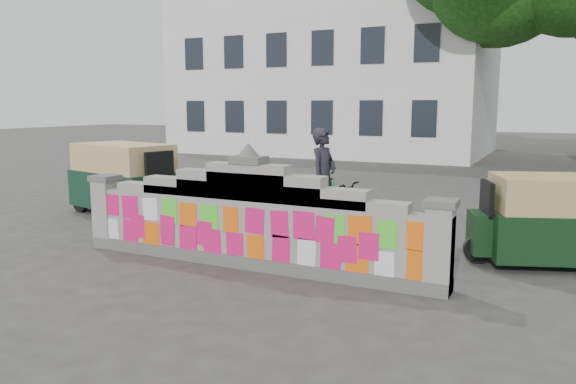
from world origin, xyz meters
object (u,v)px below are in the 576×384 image
pedestrian (322,197)px  rickshaw_left (126,178)px  cyclist_bike (323,209)px  cyclist_rider (323,189)px  rickshaw_right (557,220)px

pedestrian → rickshaw_left: size_ratio=0.49×
cyclist_bike → rickshaw_left: (-5.17, 0.15, 0.31)m
pedestrian → rickshaw_left: (-5.05, -0.05, 0.11)m
cyclist_rider → pedestrian: 0.30m
cyclist_bike → pedestrian: size_ratio=1.41×
cyclist_rider → pedestrian: size_ratio=1.26×
cyclist_bike → pedestrian: pedestrian is taller
cyclist_bike → pedestrian: (-0.11, 0.21, 0.20)m
pedestrian → rickshaw_right: 4.31m
cyclist_bike → cyclist_rider: (0.00, 0.00, 0.39)m
rickshaw_right → rickshaw_left: bearing=-22.2°
rickshaw_right → cyclist_rider: bearing=-22.9°
rickshaw_left → rickshaw_right: (9.34, -0.37, -0.11)m
cyclist_rider → pedestrian: bearing=35.9°
rickshaw_left → rickshaw_right: size_ratio=1.14×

